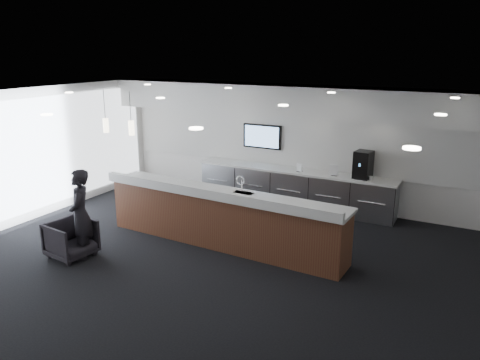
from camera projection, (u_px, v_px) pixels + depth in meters
The scene contains 22 objects.
ground at pixel (220, 262), 8.69m from camera, with size 10.00×10.00×0.00m, color black.
ceiling at pixel (218, 100), 7.88m from camera, with size 10.00×8.00×0.02m, color black.
back_wall at pixel (300, 145), 11.69m from camera, with size 10.00×0.02×3.00m, color white.
left_wall at pixel (28, 156), 10.54m from camera, with size 0.02×8.00×3.00m, color white.
soffit_bulkhead at pixel (295, 101), 10.99m from camera, with size 10.00×0.90×0.70m, color silver.
alcove_panel at pixel (300, 141), 11.63m from camera, with size 9.80×0.06×1.40m, color silver.
window_blinds_wall at pixel (29, 156), 10.53m from camera, with size 0.04×7.36×2.55m, color #ABBCCE.
back_credenza at pixel (293, 188), 11.66m from camera, with size 5.06×0.66×0.95m.
wall_tv at pixel (262, 136), 12.02m from camera, with size 1.05×0.08×0.62m.
pendant_left at pixel (139, 126), 9.85m from camera, with size 0.12×0.12×0.30m, color beige.
pendant_right at pixel (114, 124), 10.16m from camera, with size 0.12×0.12×0.30m, color beige.
ceiling_can_lights at pixel (218, 101), 7.89m from camera, with size 7.00×5.00×0.02m, color white, non-canonical shape.
service_counter at pixel (222, 218), 9.33m from camera, with size 5.23×1.06×1.49m.
coffee_machine at pixel (363, 165), 10.70m from camera, with size 0.41×0.51×0.63m.
info_sign_left at pixel (299, 168), 11.30m from camera, with size 0.15×0.02×0.20m, color white.
info_sign_right at pixel (334, 170), 10.94m from camera, with size 0.20×0.02×0.26m, color white.
armchair at pixel (71, 239), 8.83m from camera, with size 0.76×0.79×0.72m, color black.
lounge_guest at pixel (81, 214), 8.69m from camera, with size 0.63×0.41×1.71m, color black.
cup_0 at pixel (371, 178), 10.59m from camera, with size 0.10×0.10×0.09m, color white.
cup_1 at pixel (365, 177), 10.65m from camera, with size 0.10×0.10×0.09m, color white.
cup_2 at pixel (359, 177), 10.72m from camera, with size 0.10×0.10×0.09m, color white.
cup_3 at pixel (352, 176), 10.78m from camera, with size 0.10×0.10×0.09m, color white.
Camera 1 is at (4.07, -6.85, 3.83)m, focal length 35.00 mm.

